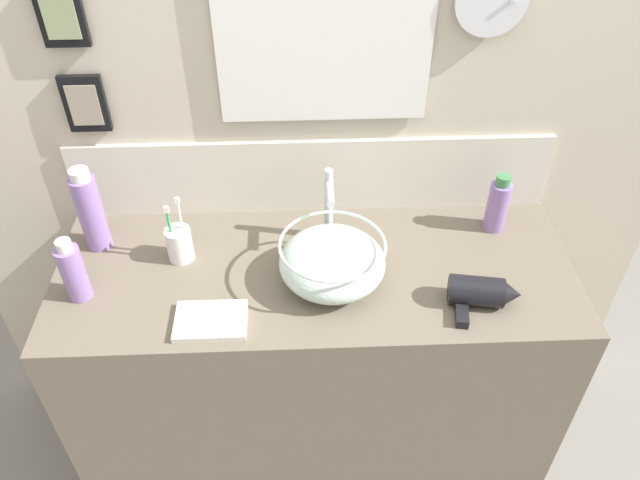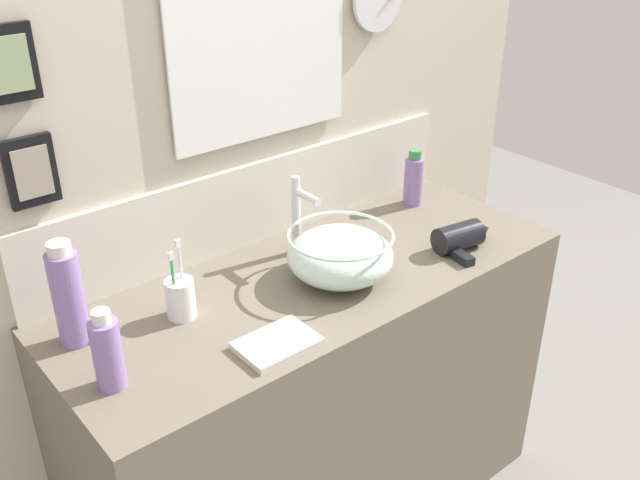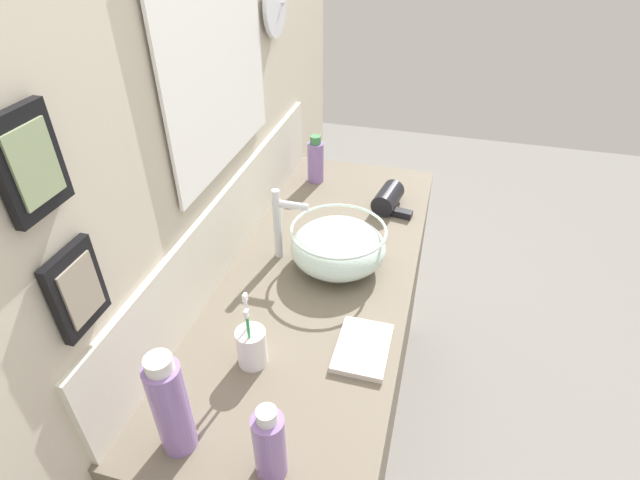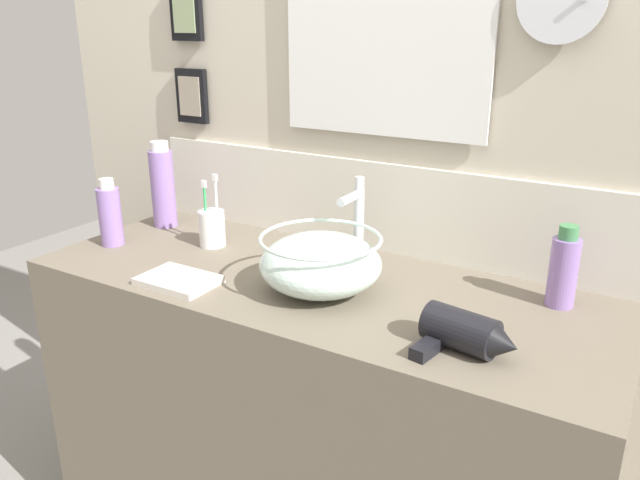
{
  "view_description": "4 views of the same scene",
  "coord_description": "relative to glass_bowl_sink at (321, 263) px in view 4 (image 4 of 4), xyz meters",
  "views": [
    {
      "loc": [
        -0.04,
        -1.18,
        1.97
      ],
      "look_at": [
        0.01,
        0.0,
        0.94
      ],
      "focal_mm": 35.0,
      "sensor_mm": 36.0,
      "label": 1
    },
    {
      "loc": [
        -0.99,
        -1.2,
        1.77
      ],
      "look_at": [
        0.01,
        0.0,
        0.94
      ],
      "focal_mm": 40.0,
      "sensor_mm": 36.0,
      "label": 2
    },
    {
      "loc": [
        -1.05,
        -0.29,
        1.74
      ],
      "look_at": [
        0.01,
        0.0,
        0.94
      ],
      "focal_mm": 28.0,
      "sensor_mm": 36.0,
      "label": 3
    },
    {
      "loc": [
        0.68,
        -1.12,
        1.41
      ],
      "look_at": [
        0.01,
        0.0,
        0.94
      ],
      "focal_mm": 35.0,
      "sensor_mm": 36.0,
      "label": 4
    }
  ],
  "objects": [
    {
      "name": "glass_bowl_sink",
      "position": [
        0.0,
        0.0,
        0.0
      ],
      "size": [
        0.27,
        0.27,
        0.13
      ],
      "color": "silver",
      "rests_on": "vanity_counter"
    },
    {
      "name": "hand_towel",
      "position": [
        -0.3,
        -0.13,
        -0.06
      ],
      "size": [
        0.17,
        0.12,
        0.02
      ],
      "primitive_type": "cube",
      "color": "silver",
      "rests_on": "vanity_counter"
    },
    {
      "name": "faucet",
      "position": [
        0.0,
        0.17,
        0.06
      ],
      "size": [
        0.02,
        0.1,
        0.22
      ],
      "color": "silver",
      "rests_on": "vanity_counter"
    },
    {
      "name": "back_panel",
      "position": [
        -0.04,
        0.34,
        0.36
      ],
      "size": [
        2.07,
        0.1,
        2.54
      ],
      "color": "beige",
      "rests_on": "ground"
    },
    {
      "name": "lotion_bottle",
      "position": [
        0.46,
        0.19,
        0.01
      ],
      "size": [
        0.06,
        0.06,
        0.17
      ],
      "color": "#8C6BB2",
      "rests_on": "vanity_counter"
    },
    {
      "name": "shampoo_bottle",
      "position": [
        -0.62,
        0.17,
        0.05
      ],
      "size": [
        0.07,
        0.07,
        0.25
      ],
      "color": "#8C6BB2",
      "rests_on": "vanity_counter"
    },
    {
      "name": "spray_bottle",
      "position": [
        -0.63,
        -0.02,
        0.02
      ],
      "size": [
        0.06,
        0.06,
        0.18
      ],
      "color": "#8C6BB2",
      "rests_on": "vanity_counter"
    },
    {
      "name": "hair_drier",
      "position": [
        0.36,
        -0.09,
        -0.03
      ],
      "size": [
        0.18,
        0.14,
        0.07
      ],
      "color": "black",
      "rests_on": "vanity_counter"
    },
    {
      "name": "toothbrush_cup",
      "position": [
        -0.39,
        0.1,
        -0.02
      ],
      "size": [
        0.07,
        0.07,
        0.19
      ],
      "color": "white",
      "rests_on": "vanity_counter"
    },
    {
      "name": "vanity_counter",
      "position": [
        -0.04,
        0.04,
        -0.49
      ],
      "size": [
        1.36,
        0.53,
        0.84
      ],
      "primitive_type": "cube",
      "color": "#6B6051",
      "rests_on": "ground"
    }
  ]
}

